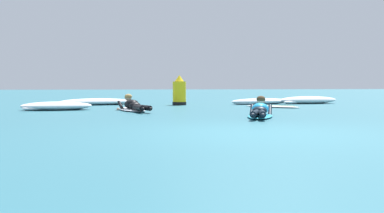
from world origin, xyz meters
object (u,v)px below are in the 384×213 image
(surfer_far, at_px, (133,106))
(drifting_surfboard, at_px, (272,106))
(channel_marker_buoy, at_px, (179,93))
(surfer_near, at_px, (260,112))

(surfer_far, height_order, drifting_surfboard, surfer_far)
(drifting_surfboard, xyz_separation_m, channel_marker_buoy, (-2.72, 2.49, 0.42))
(surfer_far, xyz_separation_m, drifting_surfboard, (4.74, 1.47, -0.10))
(channel_marker_buoy, bearing_deg, surfer_far, -117.08)
(drifting_surfboard, bearing_deg, channel_marker_buoy, 137.63)
(surfer_far, relative_size, drifting_surfboard, 1.28)
(surfer_near, relative_size, drifting_surfboard, 1.29)
(surfer_near, height_order, drifting_surfboard, surfer_near)
(surfer_near, relative_size, channel_marker_buoy, 2.26)
(channel_marker_buoy, bearing_deg, surfer_near, -84.40)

